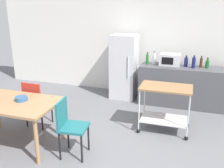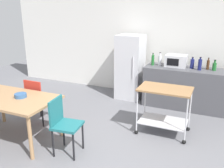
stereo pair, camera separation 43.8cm
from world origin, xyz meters
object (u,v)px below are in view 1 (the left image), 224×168
(chair_red, at_px, (36,101))
(bottle_hot_sauce, at_px, (207,64))
(refrigerator, at_px, (124,67))
(bottle_vinegar, at_px, (201,63))
(kitchen_cart, at_px, (165,101))
(bottle_soy_sauce, at_px, (154,59))
(chair_teal, at_px, (70,124))
(bottle_wine, at_px, (194,63))
(bottle_sparkling_water, at_px, (147,59))
(fruit_bowl, at_px, (21,99))
(bottle_sesame_oil, at_px, (186,62))
(microwave, at_px, (170,59))
(dining_table, at_px, (12,106))

(chair_red, xyz_separation_m, bottle_hot_sauce, (3.02, 2.01, 0.47))
(refrigerator, xyz_separation_m, bottle_vinegar, (1.76, -0.02, 0.23))
(kitchen_cart, height_order, bottle_soy_sauce, bottle_soy_sauce)
(chair_teal, height_order, kitchen_cart, chair_teal)
(bottle_wine, bearing_deg, chair_red, -144.89)
(refrigerator, xyz_separation_m, bottle_soy_sauce, (0.73, -0.06, 0.25))
(bottle_sparkling_water, xyz_separation_m, fruit_bowl, (-1.57, -2.54, -0.24))
(bottle_wine, bearing_deg, bottle_sesame_oil, 151.26)
(fruit_bowl, bearing_deg, bottle_hot_sauce, 41.86)
(bottle_wine, xyz_separation_m, fruit_bowl, (-2.59, -2.49, -0.24))
(bottle_soy_sauce, distance_m, bottle_wine, 0.88)
(microwave, distance_m, bottle_vinegar, 0.67)
(chair_red, relative_size, fruit_bowl, 4.51)
(bottle_sesame_oil, height_order, fruit_bowl, bottle_sesame_oil)
(kitchen_cart, distance_m, bottle_soy_sauce, 1.56)
(bottle_soy_sauce, relative_size, bottle_wine, 1.07)
(microwave, bearing_deg, bottle_sparkling_water, -170.46)
(dining_table, distance_m, bottle_wine, 3.76)
(refrigerator, relative_size, fruit_bowl, 7.86)
(chair_teal, xyz_separation_m, bottle_sesame_oil, (1.53, 2.68, 0.49))
(bottle_sparkling_water, height_order, bottle_vinegar, bottle_sparkling_water)
(bottle_soy_sauce, distance_m, bottle_hot_sauce, 1.16)
(bottle_vinegar, bearing_deg, bottle_sesame_oil, -173.71)
(dining_table, xyz_separation_m, fruit_bowl, (0.14, 0.07, 0.11))
(kitchen_cart, relative_size, bottle_sesame_oil, 3.63)
(chair_red, bearing_deg, bottle_vinegar, -143.68)
(chair_red, distance_m, bottle_soy_sauce, 2.79)
(bottle_sparkling_water, bearing_deg, refrigerator, 169.89)
(dining_table, relative_size, refrigerator, 0.97)
(dining_table, distance_m, bottle_hot_sauce, 4.03)
(chair_red, bearing_deg, dining_table, 91.41)
(bottle_soy_sauce, height_order, microwave, bottle_soy_sauce)
(dining_table, height_order, chair_red, chair_red)
(chair_teal, height_order, bottle_sesame_oil, bottle_sesame_oil)
(bottle_sparkling_water, bearing_deg, dining_table, -123.21)
(bottle_vinegar, height_order, fruit_bowl, bottle_vinegar)
(dining_table, xyz_separation_m, bottle_soy_sauce, (1.86, 2.65, 0.35))
(refrigerator, bearing_deg, fruit_bowl, -110.53)
(chair_teal, distance_m, bottle_wine, 3.14)
(bottle_sparkling_water, bearing_deg, chair_teal, -104.31)
(microwave, height_order, bottle_sesame_oil, microwave)
(kitchen_cart, distance_m, bottle_sesame_oil, 1.52)
(kitchen_cart, height_order, fruit_bowl, kitchen_cart)
(refrigerator, distance_m, bottle_soy_sauce, 0.78)
(chair_teal, xyz_separation_m, bottle_vinegar, (1.85, 2.72, 0.49))
(chair_red, bearing_deg, refrigerator, -117.62)
(chair_teal, height_order, chair_red, same)
(refrigerator, height_order, bottle_sparkling_water, refrigerator)
(chair_teal, distance_m, refrigerator, 2.75)
(bottle_sesame_oil, bearing_deg, dining_table, -134.07)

